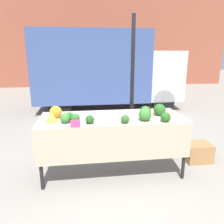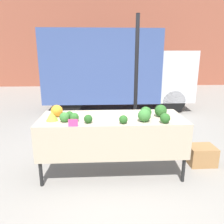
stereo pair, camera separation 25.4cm
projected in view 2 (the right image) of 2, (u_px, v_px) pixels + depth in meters
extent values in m
plane|color=gray|center=(112.00, 170.00, 3.57)|extent=(40.00, 40.00, 0.00)
cube|color=brown|center=(103.00, 32.00, 12.19)|extent=(16.00, 0.60, 5.91)
cylinder|color=black|center=(136.00, 86.00, 4.04)|extent=(0.07, 0.07, 2.51)
cube|color=#384C84|center=(101.00, 66.00, 7.26)|extent=(3.62, 1.86, 2.21)
cube|color=silver|center=(171.00, 75.00, 7.47)|extent=(1.13, 1.72, 1.59)
cylinder|color=black|center=(173.00, 101.00, 6.94)|extent=(0.72, 0.22, 0.72)
cylinder|color=black|center=(161.00, 93.00, 8.38)|extent=(0.72, 0.22, 0.72)
cylinder|color=black|center=(70.00, 103.00, 6.77)|extent=(0.72, 0.22, 0.72)
cylinder|color=black|center=(75.00, 94.00, 8.21)|extent=(0.72, 0.22, 0.72)
cube|color=tan|center=(112.00, 118.00, 3.34)|extent=(2.19, 0.86, 0.03)
cube|color=tan|center=(114.00, 145.00, 3.00)|extent=(2.19, 0.01, 0.50)
cylinder|color=black|center=(39.00, 158.00, 3.05)|extent=(0.05, 0.05, 0.88)
cylinder|color=black|center=(185.00, 154.00, 3.16)|extent=(0.05, 0.05, 0.88)
cylinder|color=black|center=(51.00, 138.00, 3.76)|extent=(0.05, 0.05, 0.88)
cylinder|color=black|center=(169.00, 136.00, 3.87)|extent=(0.05, 0.05, 0.88)
sphere|color=orange|center=(57.00, 111.00, 3.34)|extent=(0.18, 0.18, 0.18)
cone|color=#93B238|center=(52.00, 116.00, 3.14)|extent=(0.17, 0.17, 0.14)
sphere|color=#285B23|center=(69.00, 115.00, 3.21)|extent=(0.12, 0.12, 0.12)
sphere|color=#285B23|center=(123.00, 119.00, 3.01)|extent=(0.12, 0.12, 0.12)
sphere|color=#2D6628|center=(74.00, 117.00, 3.09)|extent=(0.13, 0.13, 0.13)
sphere|color=#23511E|center=(88.00, 119.00, 3.04)|extent=(0.12, 0.12, 0.12)
sphere|color=#2D6628|center=(146.00, 112.00, 3.27)|extent=(0.17, 0.17, 0.17)
sphere|color=#285B23|center=(161.00, 111.00, 3.34)|extent=(0.19, 0.19, 0.19)
sphere|color=#285B23|center=(165.00, 118.00, 3.03)|extent=(0.14, 0.14, 0.14)
sphere|color=#387533|center=(64.00, 117.00, 3.08)|extent=(0.14, 0.14, 0.14)
sphere|color=#387533|center=(144.00, 115.00, 3.09)|extent=(0.18, 0.18, 0.18)
cube|color=#E53D84|center=(73.00, 123.00, 2.89)|extent=(0.13, 0.01, 0.10)
cube|color=#9E7042|center=(201.00, 155.00, 3.75)|extent=(0.45, 0.36, 0.32)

